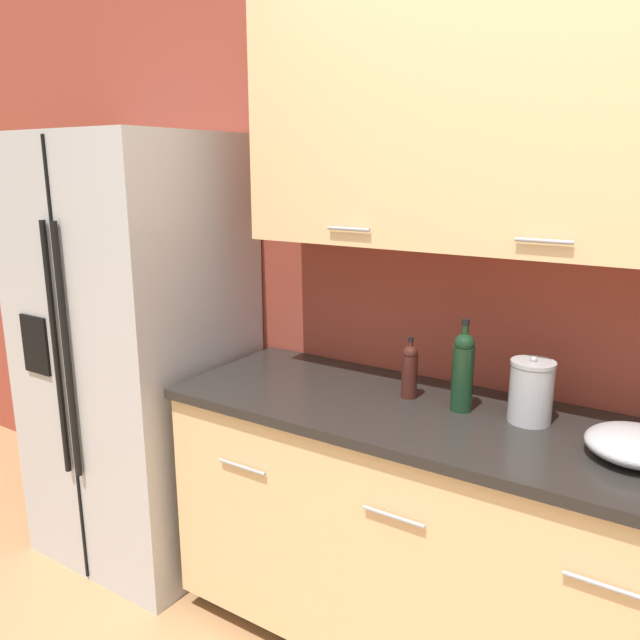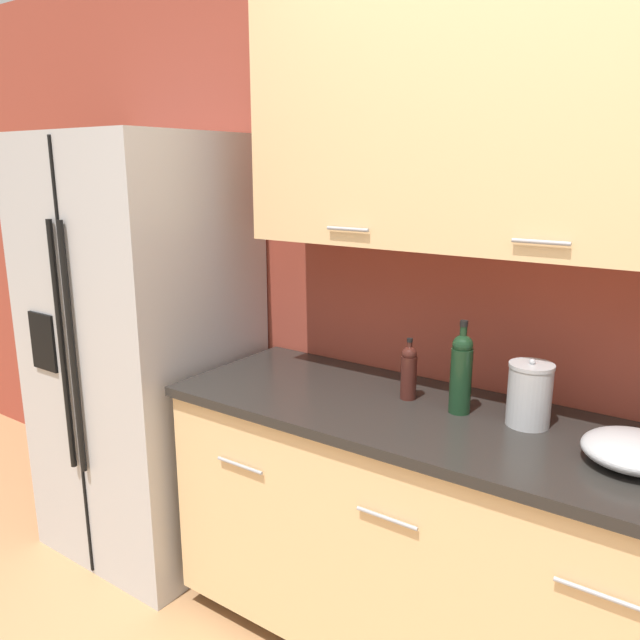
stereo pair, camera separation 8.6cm
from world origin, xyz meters
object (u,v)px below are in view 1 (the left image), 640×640
object	(u,v)px
refrigerator	(138,352)
mixing_bowl	(637,445)
oil_bottle	(410,370)
wine_bottle	(463,370)
steel_canister	(531,391)

from	to	relation	value
refrigerator	mixing_bowl	xyz separation A→B (m)	(1.97, 0.03, 0.05)
oil_bottle	refrigerator	bearing A→B (deg)	-174.51
wine_bottle	oil_bottle	world-z (taller)	wine_bottle
wine_bottle	mixing_bowl	size ratio (longest dim) A/B	1.14
wine_bottle	oil_bottle	xyz separation A→B (m)	(-0.19, 0.01, -0.04)
oil_bottle	steel_canister	distance (m)	0.41
refrigerator	steel_canister	xyz separation A→B (m)	(1.65, 0.13, 0.11)
steel_canister	mixing_bowl	distance (m)	0.34
steel_canister	refrigerator	bearing A→B (deg)	-175.45
mixing_bowl	oil_bottle	bearing A→B (deg)	172.63
wine_bottle	steel_canister	xyz separation A→B (m)	(0.21, 0.03, -0.04)
oil_bottle	mixing_bowl	size ratio (longest dim) A/B	0.80
refrigerator	oil_bottle	bearing A→B (deg)	5.49
wine_bottle	mixing_bowl	bearing A→B (deg)	-8.52
wine_bottle	oil_bottle	size ratio (longest dim) A/B	1.43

